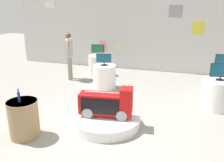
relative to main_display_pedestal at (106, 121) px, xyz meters
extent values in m
plane|color=gray|center=(0.05, -0.20, -0.12)|extent=(30.00, 30.00, 0.00)
cube|color=silver|center=(0.05, 5.18, 1.52)|extent=(11.92, 0.10, 3.28)
cube|color=white|center=(-4.37, 5.11, 2.53)|extent=(0.48, 0.02, 0.30)
cube|color=yellow|center=(1.98, 5.11, 1.71)|extent=(0.43, 0.02, 0.47)
cube|color=beige|center=(-1.13, 5.11, 0.79)|extent=(0.40, 0.02, 0.33)
cube|color=gray|center=(1.10, 5.11, 2.31)|extent=(0.51, 0.02, 0.46)
cube|color=pink|center=(-1.88, 5.11, 0.81)|extent=(0.31, 0.02, 0.47)
cylinder|color=white|center=(0.00, 0.00, 0.00)|extent=(1.58, 1.58, 0.23)
cylinder|color=gray|center=(-0.38, -0.05, 0.24)|extent=(0.29, 0.44, 0.24)
cylinder|color=gray|center=(0.38, 0.05, 0.24)|extent=(0.29, 0.44, 0.24)
cube|color=#B70F0F|center=(0.00, 0.00, 0.42)|extent=(1.24, 0.52, 0.47)
cube|color=#B70F0F|center=(0.46, 0.06, 0.74)|extent=(0.31, 0.39, 0.16)
cube|color=black|center=(-0.07, -0.20, 0.42)|extent=(0.85, 0.13, 0.36)
cube|color=black|center=(-0.07, -0.20, 0.42)|extent=(0.81, 0.13, 0.32)
cube|color=#B2B2B7|center=(0.00, 0.00, 0.69)|extent=(0.96, 0.16, 0.02)
cylinder|color=white|center=(2.54, 1.83, 0.28)|extent=(0.89, 0.89, 0.79)
cylinder|color=black|center=(2.54, 1.83, 0.68)|extent=(0.21, 0.21, 0.02)
cylinder|color=black|center=(2.54, 1.83, 0.73)|extent=(0.04, 0.04, 0.07)
cube|color=black|center=(2.54, 1.83, 0.94)|extent=(0.55, 0.16, 0.36)
cube|color=navy|center=(2.53, 1.81, 0.94)|extent=(0.51, 0.12, 0.33)
cylinder|color=white|center=(2.77, 3.18, 0.28)|extent=(0.68, 0.68, 0.79)
cylinder|color=black|center=(2.77, 3.18, 0.68)|extent=(0.23, 0.23, 0.02)
cylinder|color=black|center=(2.77, 3.18, 0.73)|extent=(0.04, 0.04, 0.08)
cylinder|color=white|center=(-0.88, 2.42, 0.28)|extent=(0.75, 0.75, 0.79)
cylinder|color=black|center=(-0.88, 2.42, 0.68)|extent=(0.23, 0.23, 0.02)
cylinder|color=black|center=(-0.88, 2.42, 0.72)|extent=(0.04, 0.04, 0.06)
cube|color=silver|center=(-0.88, 2.42, 0.92)|extent=(0.52, 0.16, 0.33)
cube|color=navy|center=(-0.88, 2.40, 0.92)|extent=(0.47, 0.13, 0.30)
cylinder|color=white|center=(-1.64, 3.86, 0.28)|extent=(0.75, 0.75, 0.79)
cylinder|color=black|center=(-1.64, 3.86, 0.68)|extent=(0.21, 0.21, 0.02)
cylinder|color=black|center=(-1.64, 3.86, 0.73)|extent=(0.04, 0.04, 0.08)
cube|color=black|center=(-1.64, 3.86, 0.93)|extent=(0.49, 0.15, 0.32)
cube|color=#1E5B2D|center=(-1.64, 3.84, 0.93)|extent=(0.45, 0.12, 0.29)
cylinder|color=#9E7F56|center=(-1.48, -0.98, 0.29)|extent=(0.62, 0.62, 0.81)
cylinder|color=#9E7F56|center=(-1.48, -0.98, 0.68)|extent=(0.64, 0.64, 0.02)
cylinder|color=navy|center=(-1.49, -1.03, 0.79)|extent=(0.06, 0.06, 0.21)
cylinder|color=navy|center=(-1.49, -1.03, 0.93)|extent=(0.03, 0.03, 0.07)
cylinder|color=gray|center=(-2.41, 2.92, 0.31)|extent=(0.12, 0.12, 0.85)
cylinder|color=gray|center=(-2.46, 3.11, 0.31)|extent=(0.12, 0.12, 0.85)
cube|color=#B2ADA3|center=(-2.44, 3.02, 1.05)|extent=(0.28, 0.42, 0.63)
sphere|color=brown|center=(-2.44, 3.02, 1.49)|extent=(0.20, 0.20, 0.20)
cylinder|color=#B2ADA3|center=(-2.38, 2.78, 1.08)|extent=(0.08, 0.08, 0.57)
cylinder|color=#B2ADA3|center=(-2.49, 3.25, 1.08)|extent=(0.08, 0.08, 0.57)
camera|label=1|loc=(1.64, -4.74, 2.57)|focal=38.50mm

